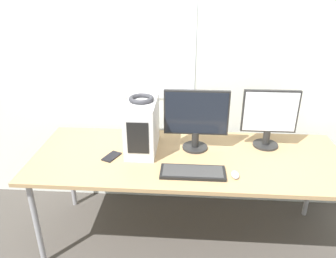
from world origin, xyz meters
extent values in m
cube|color=silver|center=(0.00, 0.98, 1.35)|extent=(8.00, 0.06, 2.70)
cube|color=white|center=(-0.26, 0.95, 1.67)|extent=(0.59, 0.01, 1.33)
cube|color=tan|center=(0.00, 0.43, 0.74)|extent=(2.24, 0.85, 0.03)
cylinder|color=#99999E|center=(-1.04, 0.08, 0.36)|extent=(0.04, 0.04, 0.72)
cylinder|color=#99999E|center=(-1.04, 0.77, 0.36)|extent=(0.04, 0.04, 0.72)
cylinder|color=#99999E|center=(1.04, 0.77, 0.36)|extent=(0.04, 0.04, 0.72)
cube|color=silver|center=(-0.34, 0.52, 0.94)|extent=(0.21, 0.42, 0.38)
cube|color=black|center=(-0.34, 0.31, 0.94)|extent=(0.15, 0.00, 0.23)
torus|color=#333338|center=(-0.34, 0.52, 1.15)|extent=(0.18, 0.18, 0.03)
cylinder|color=black|center=(0.05, 0.55, 0.76)|extent=(0.19, 0.19, 0.02)
cylinder|color=black|center=(0.05, 0.55, 0.82)|extent=(0.05, 0.05, 0.12)
cube|color=black|center=(0.05, 0.55, 1.04)|extent=(0.47, 0.03, 0.33)
cube|color=black|center=(0.05, 0.53, 1.04)|extent=(0.44, 0.00, 0.31)
cylinder|color=black|center=(0.58, 0.63, 0.76)|extent=(0.19, 0.19, 0.02)
cylinder|color=black|center=(0.58, 0.63, 0.82)|extent=(0.05, 0.05, 0.12)
cube|color=black|center=(0.58, 0.63, 1.03)|extent=(0.40, 0.03, 0.32)
cube|color=white|center=(0.58, 0.61, 1.03)|extent=(0.38, 0.00, 0.30)
cube|color=black|center=(0.03, 0.20, 0.76)|extent=(0.43, 0.17, 0.02)
cube|color=#383838|center=(0.03, 0.20, 0.77)|extent=(0.39, 0.14, 0.00)
ellipsoid|color=#B2B2B7|center=(0.30, 0.18, 0.76)|extent=(0.05, 0.09, 0.02)
cube|color=black|center=(-0.55, 0.37, 0.75)|extent=(0.13, 0.16, 0.01)
camera|label=1|loc=(-0.01, -1.64, 1.92)|focal=35.00mm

